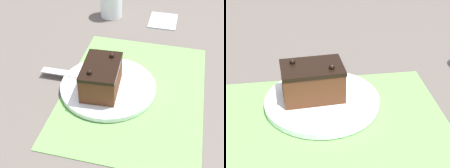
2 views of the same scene
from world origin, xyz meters
TOP-DOWN VIEW (x-y plane):
  - ground_plane at (0.00, 0.00)m, footprint 3.00×3.00m
  - placemat_woven at (0.00, 0.00)m, footprint 0.46×0.34m
  - cake_plate at (-0.01, 0.06)m, footprint 0.24×0.24m
  - chocolate_cake at (-0.02, 0.08)m, footprint 0.13×0.09m
  - serving_knife at (0.01, 0.11)m, footprint 0.02×0.21m

SIDE VIEW (x-z plane):
  - ground_plane at x=0.00m, z-range 0.00..0.00m
  - placemat_woven at x=0.00m, z-range 0.00..0.00m
  - cake_plate at x=-0.01m, z-range 0.00..0.02m
  - serving_knife at x=0.01m, z-range 0.01..0.03m
  - chocolate_cake at x=-0.02m, z-range 0.01..0.09m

